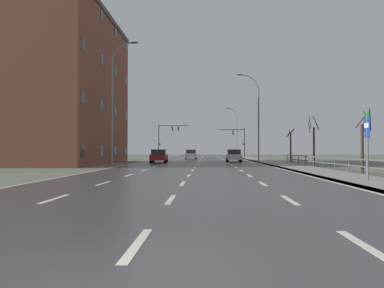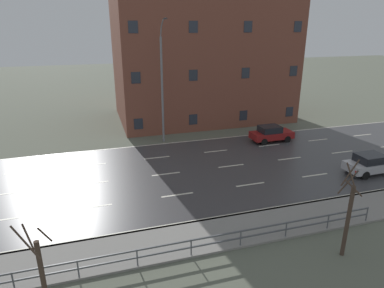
{
  "view_description": "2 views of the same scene",
  "coord_description": "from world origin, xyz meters",
  "px_view_note": "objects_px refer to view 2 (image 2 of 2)",
  "views": [
    {
      "loc": [
        1.1,
        -3.94,
        1.49
      ],
      "look_at": [
        -0.93,
        45.53,
        2.28
      ],
      "focal_mm": 35.82,
      "sensor_mm": 36.0,
      "label": 1
    },
    {
      "loc": [
        23.06,
        24.11,
        10.84
      ],
      "look_at": [
        0.0,
        31.09,
        2.25
      ],
      "focal_mm": 31.46,
      "sensor_mm": 36.0,
      "label": 2
    }
  ],
  "objects_px": {
    "car_far_left": "(271,133)",
    "brick_building": "(201,48)",
    "street_lamp_left_bank": "(162,85)",
    "car_far_right": "(371,164)"
  },
  "relations": [
    {
      "from": "car_far_left",
      "to": "brick_building",
      "type": "xyz_separation_m",
      "value": [
        -11.16,
        -3.55,
        7.37
      ]
    },
    {
      "from": "street_lamp_left_bank",
      "to": "car_far_right",
      "type": "distance_m",
      "value": 18.66
    },
    {
      "from": "brick_building",
      "to": "street_lamp_left_bank",
      "type": "bearing_deg",
      "value": -38.22
    },
    {
      "from": "car_far_right",
      "to": "brick_building",
      "type": "bearing_deg",
      "value": -160.41
    },
    {
      "from": "car_far_left",
      "to": "brick_building",
      "type": "relative_size",
      "value": 0.21
    },
    {
      "from": "car_far_left",
      "to": "car_far_right",
      "type": "relative_size",
      "value": 1.01
    },
    {
      "from": "street_lamp_left_bank",
      "to": "car_far_left",
      "type": "xyz_separation_m",
      "value": [
        2.87,
        10.07,
        -4.78
      ]
    },
    {
      "from": "street_lamp_left_bank",
      "to": "brick_building",
      "type": "relative_size",
      "value": 0.57
    },
    {
      "from": "street_lamp_left_bank",
      "to": "car_far_right",
      "type": "height_order",
      "value": "street_lamp_left_bank"
    },
    {
      "from": "street_lamp_left_bank",
      "to": "car_far_left",
      "type": "bearing_deg",
      "value": 74.08
    }
  ]
}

